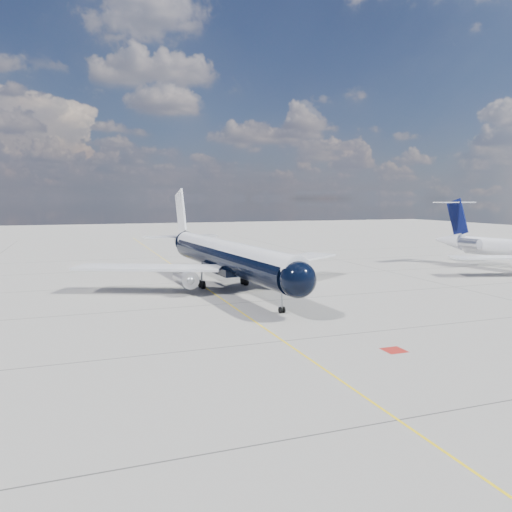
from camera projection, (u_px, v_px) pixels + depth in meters
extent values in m
plane|color=gray|center=(189.00, 276.00, 72.01)|extent=(320.00, 320.00, 0.00)
cube|color=yellow|center=(197.00, 282.00, 67.33)|extent=(0.16, 160.00, 0.01)
cube|color=maroon|center=(394.00, 350.00, 36.90)|extent=(1.60, 1.60, 0.01)
cylinder|color=black|center=(227.00, 258.00, 61.97)|extent=(6.08, 34.59, 3.44)
sphere|color=black|center=(298.00, 280.00, 45.55)|extent=(3.70, 3.70, 3.44)
cone|color=black|center=(180.00, 241.00, 81.21)|extent=(3.92, 6.59, 3.44)
cylinder|color=white|center=(227.00, 251.00, 61.88)|extent=(5.46, 36.34, 2.69)
cube|color=black|center=(299.00, 274.00, 45.33)|extent=(2.25, 1.25, 0.50)
cube|color=white|center=(149.00, 268.00, 59.43)|extent=(17.76, 11.12, 0.29)
cube|color=white|center=(290.00, 260.00, 67.17)|extent=(17.12, 13.15, 0.29)
cube|color=black|center=(227.00, 268.00, 62.12)|extent=(4.49, 9.33, 0.91)
cylinder|color=silver|center=(186.00, 278.00, 58.15)|extent=(2.34, 4.31, 2.03)
cylinder|color=silver|center=(276.00, 272.00, 62.94)|extent=(2.34, 4.31, 2.03)
sphere|color=gray|center=(190.00, 280.00, 56.42)|extent=(1.07, 1.07, 1.00)
sphere|color=gray|center=(283.00, 274.00, 61.22)|extent=(1.07, 1.07, 1.00)
cube|color=white|center=(185.00, 272.00, 58.23)|extent=(0.42, 2.91, 1.00)
cube|color=white|center=(275.00, 267.00, 63.03)|extent=(0.42, 2.91, 1.00)
cube|color=white|center=(181.00, 212.00, 80.27)|extent=(0.73, 5.75, 7.72)
cube|color=white|center=(180.00, 236.00, 81.13)|extent=(11.97, 3.80, 0.20)
cylinder|color=gray|center=(282.00, 302.00, 48.73)|extent=(0.18, 0.18, 1.90)
cylinder|color=black|center=(280.00, 310.00, 48.75)|extent=(0.21, 0.64, 0.63)
cylinder|color=black|center=(283.00, 310.00, 48.90)|extent=(0.21, 0.64, 0.63)
cylinder|color=gray|center=(202.00, 279.00, 62.32)|extent=(0.25, 0.25, 1.72)
cylinder|color=gray|center=(244.00, 276.00, 64.68)|extent=(0.25, 0.25, 1.72)
cylinder|color=black|center=(203.00, 285.00, 61.95)|extent=(0.48, 1.03, 1.00)
cylinder|color=black|center=(201.00, 284.00, 62.86)|extent=(0.48, 1.03, 1.00)
cylinder|color=black|center=(246.00, 282.00, 64.31)|extent=(0.48, 1.03, 1.00)
cylinder|color=black|center=(243.00, 281.00, 65.22)|extent=(0.48, 1.03, 1.00)
cone|color=white|center=(448.00, 240.00, 88.35)|extent=(3.94, 5.92, 2.95)
cube|color=white|center=(499.00, 257.00, 72.00)|extent=(14.08, 7.33, 0.24)
cylinder|color=silver|center=(470.00, 243.00, 82.05)|extent=(2.27, 3.74, 1.64)
cylinder|color=silver|center=(487.00, 242.00, 84.38)|extent=(2.27, 3.74, 1.64)
cube|color=white|center=(472.00, 243.00, 82.33)|extent=(1.41, 1.92, 0.20)
cube|color=white|center=(485.00, 242.00, 84.11)|extent=(1.41, 1.92, 0.20)
cube|color=#090F3F|center=(457.00, 217.00, 86.48)|extent=(1.13, 4.56, 6.69)
cube|color=white|center=(455.00, 202.00, 86.74)|extent=(8.99, 3.81, 0.17)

